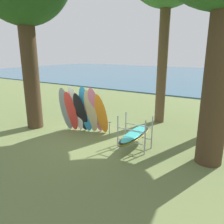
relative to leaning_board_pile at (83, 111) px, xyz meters
The scene contains 4 objects.
ground_plane 1.14m from the leaning_board_pile, 54.11° to the right, with size 80.00×80.00×0.00m, color olive.
lake_water 28.39m from the leaning_board_pile, 89.36° to the left, with size 80.00×36.00×0.10m, color #38607A.
leaning_board_pile is the anchor object (origin of this frame).
board_storage_rack 2.61m from the leaning_board_pile, ahead, with size 1.15×2.13×1.25m.
Camera 1 is at (5.69, -6.64, 3.47)m, focal length 35.48 mm.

